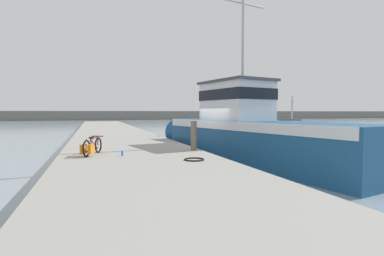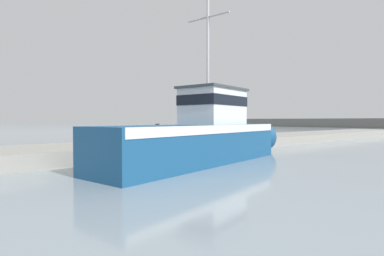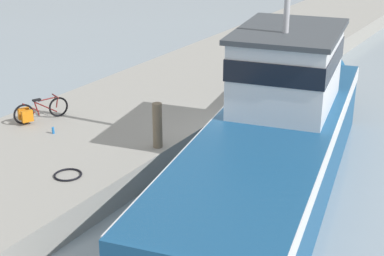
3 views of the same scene
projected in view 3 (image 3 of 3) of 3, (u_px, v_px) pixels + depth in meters
ground_plane at (240, 162)px, 16.28m from camera, size 320.00×320.00×0.00m
dock_pier at (125, 122)px, 18.08m from camera, size 5.50×80.00×0.75m
fishing_boat_main at (278, 133)px, 14.48m from camera, size 5.05×13.82×8.67m
bicycle_touring at (36, 111)px, 16.98m from camera, size 0.83×1.55×0.67m
mooring_post at (157, 125)px, 15.15m from camera, size 0.25×0.25×1.20m
hose_coil at (68, 175)px, 13.78m from camera, size 0.66×0.66×0.05m
water_bottle_on_curb at (53, 130)px, 16.19m from camera, size 0.07×0.07×0.18m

